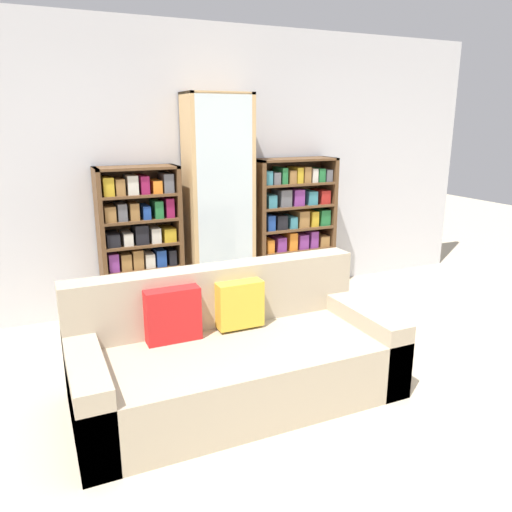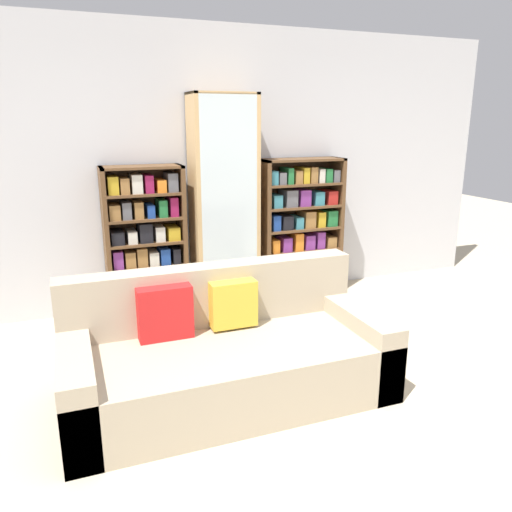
% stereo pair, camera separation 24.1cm
% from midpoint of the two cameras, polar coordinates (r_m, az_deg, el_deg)
% --- Properties ---
extents(ground_plane, '(16.00, 16.00, 0.00)m').
position_cam_midpoint_polar(ground_plane, '(3.25, 9.10, -18.92)').
color(ground_plane, beige).
extents(wall_back, '(6.28, 0.06, 2.70)m').
position_cam_midpoint_polar(wall_back, '(5.06, -6.71, 9.89)').
color(wall_back, silver).
rests_on(wall_back, ground).
extents(couch, '(2.11, 0.96, 0.83)m').
position_cam_midpoint_polar(couch, '(3.43, -4.55, -11.38)').
color(couch, tan).
rests_on(couch, ground).
extents(bookshelf_left, '(0.74, 0.32, 1.42)m').
position_cam_midpoint_polar(bookshelf_left, '(4.79, -14.49, 1.21)').
color(bookshelf_left, brown).
rests_on(bookshelf_left, ground).
extents(display_cabinet, '(0.63, 0.36, 2.06)m').
position_cam_midpoint_polar(display_cabinet, '(4.89, -5.70, 5.96)').
color(display_cabinet, tan).
rests_on(display_cabinet, ground).
extents(bookshelf_right, '(0.87, 0.32, 1.44)m').
position_cam_midpoint_polar(bookshelf_right, '(5.30, 3.03, 2.99)').
color(bookshelf_right, brown).
rests_on(bookshelf_right, ground).
extents(wine_bottle, '(0.07, 0.07, 0.40)m').
position_cam_midpoint_polar(wine_bottle, '(4.66, 2.82, -5.47)').
color(wine_bottle, black).
rests_on(wine_bottle, ground).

